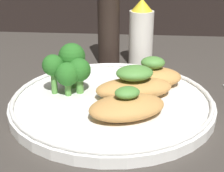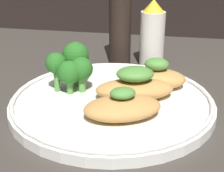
# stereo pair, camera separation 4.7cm
# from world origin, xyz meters

# --- Properties ---
(ground_plane) EXTENTS (1.80, 1.80, 0.01)m
(ground_plane) POSITION_xyz_m (0.00, 0.00, -0.01)
(ground_plane) COLOR #3D3833
(plate) EXTENTS (0.28, 0.28, 0.02)m
(plate) POSITION_xyz_m (0.00, 0.00, 0.01)
(plate) COLOR white
(plate) RESTS_ON ground_plane
(grilled_meat_front) EXTENTS (0.11, 0.09, 0.04)m
(grilled_meat_front) POSITION_xyz_m (0.02, -0.05, 0.03)
(grilled_meat_front) COLOR tan
(grilled_meat_front) RESTS_ON plate
(grilled_meat_middle) EXTENTS (0.12, 0.08, 0.05)m
(grilled_meat_middle) POSITION_xyz_m (0.03, 0.01, 0.03)
(grilled_meat_middle) COLOR tan
(grilled_meat_middle) RESTS_ON plate
(grilled_meat_back) EXTENTS (0.09, 0.06, 0.05)m
(grilled_meat_back) POSITION_xyz_m (0.06, 0.05, 0.03)
(grilled_meat_back) COLOR tan
(grilled_meat_back) RESTS_ON plate
(broccoli_bunch) EXTENTS (0.07, 0.07, 0.07)m
(broccoli_bunch) POSITION_xyz_m (-0.06, 0.02, 0.05)
(broccoli_bunch) COLOR #569942
(broccoli_bunch) RESTS_ON plate
(sauce_bottle) EXTENTS (0.05, 0.05, 0.12)m
(sauce_bottle) POSITION_xyz_m (0.04, 0.19, 0.06)
(sauce_bottle) COLOR white
(sauce_bottle) RESTS_ON ground_plane
(pepper_grinder) EXTENTS (0.04, 0.04, 0.19)m
(pepper_grinder) POSITION_xyz_m (-0.02, 0.19, 0.09)
(pepper_grinder) COLOR black
(pepper_grinder) RESTS_ON ground_plane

